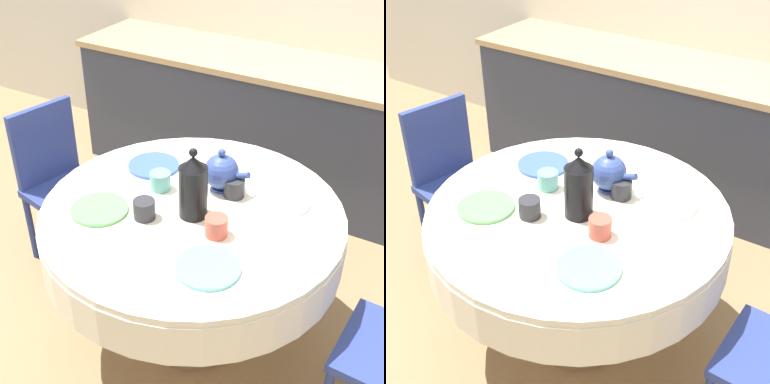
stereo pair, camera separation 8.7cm
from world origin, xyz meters
The scene contains 14 objects.
ground_plane centered at (0.00, 0.00, 0.00)m, with size 12.00×12.00×0.00m, color #8E704C.
kitchen_counter centered at (0.00, 1.48, 0.45)m, with size 3.24×0.64×0.89m.
dining_table centered at (0.00, 0.00, 0.64)m, with size 1.27×1.27×0.77m.
chair_right centered at (-0.95, 0.20, 0.50)m, with size 0.47×0.47×0.89m.
plate_near_left centered at (-0.32, -0.21, 0.77)m, with size 0.24×0.24×0.01m, color #5BA85B.
cup_near_left centered at (-0.13, -0.15, 0.81)m, with size 0.09×0.09×0.08m, color #28282D.
plate_near_right centered at (0.24, -0.30, 0.77)m, with size 0.24×0.24×0.01m, color #60BCB7.
cup_near_right centered at (0.17, -0.11, 0.81)m, with size 0.09×0.09×0.08m, color #CC4C3D.
plate_far_left centered at (-0.33, 0.20, 0.77)m, with size 0.24×0.24×0.01m, color #3856AD.
cup_far_left centered at (-0.19, 0.06, 0.81)m, with size 0.09×0.09×0.08m, color #5BA39E.
plate_far_right centered at (0.30, 0.23, 0.77)m, with size 0.24×0.24×0.01m, color white.
cup_far_right centered at (0.11, 0.17, 0.81)m, with size 0.09×0.09×0.08m, color #28282D.
coffee_carafe centered at (0.03, -0.04, 0.90)m, with size 0.12×0.12×0.31m.
teapot centered at (0.04, 0.19, 0.85)m, with size 0.21×0.15×0.20m.
Camera 2 is at (1.00, -1.52, 2.04)m, focal length 50.00 mm.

